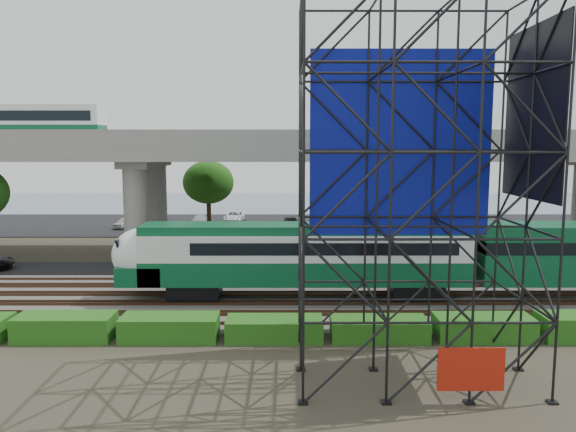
{
  "coord_description": "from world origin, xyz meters",
  "views": [
    {
      "loc": [
        1.59,
        -30.18,
        9.29
      ],
      "look_at": [
        1.67,
        6.0,
        4.62
      ],
      "focal_mm": 35.0,
      "sensor_mm": 36.0,
      "label": 1
    }
  ],
  "objects": [
    {
      "name": "parked_cars",
      "position": [
        0.66,
        33.58,
        0.69
      ],
      "size": [
        36.36,
        9.53,
        1.3
      ],
      "color": "silver",
      "rests_on": "parking_lot"
    },
    {
      "name": "commuter_train",
      "position": [
        4.81,
        2.0,
        2.88
      ],
      "size": [
        29.3,
        3.06,
        4.3
      ],
      "color": "black",
      "rests_on": "rail_tracks"
    },
    {
      "name": "ground",
      "position": [
        0.0,
        0.0,
        0.0
      ],
      "size": [
        140.0,
        140.0,
        0.0
      ],
      "primitive_type": "plane",
      "color": "#474233",
      "rests_on": "ground"
    },
    {
      "name": "ballast_bed",
      "position": [
        0.0,
        2.0,
        0.1
      ],
      "size": [
        90.0,
        12.0,
        0.2
      ],
      "primitive_type": "cube",
      "color": "slate",
      "rests_on": "ground"
    },
    {
      "name": "parking_lot",
      "position": [
        0.0,
        34.0,
        0.04
      ],
      "size": [
        90.0,
        18.0,
        0.08
      ],
      "primitive_type": "cube",
      "color": "black",
      "rests_on": "ground"
    },
    {
      "name": "trees",
      "position": [
        -4.67,
        16.17,
        5.57
      ],
      "size": [
        40.94,
        16.94,
        7.69
      ],
      "color": "#382314",
      "rests_on": "ground"
    },
    {
      "name": "harbor_water",
      "position": [
        0.0,
        56.0,
        0.01
      ],
      "size": [
        140.0,
        40.0,
        0.03
      ],
      "primitive_type": "cube",
      "color": "#415C6B",
      "rests_on": "ground"
    },
    {
      "name": "rail_tracks",
      "position": [
        0.0,
        2.0,
        0.28
      ],
      "size": [
        90.0,
        9.52,
        0.16
      ],
      "color": "#472D1E",
      "rests_on": "ballast_bed"
    },
    {
      "name": "service_road",
      "position": [
        0.0,
        10.5,
        0.04
      ],
      "size": [
        90.0,
        5.0,
        0.08
      ],
      "primitive_type": "cube",
      "color": "black",
      "rests_on": "ground"
    },
    {
      "name": "overpass",
      "position": [
        -1.42,
        16.0,
        8.21
      ],
      "size": [
        80.0,
        12.0,
        12.4
      ],
      "color": "#9E9B93",
      "rests_on": "ground"
    },
    {
      "name": "scaffold_tower",
      "position": [
        6.68,
        -7.98,
        7.47
      ],
      "size": [
        9.36,
        6.36,
        15.0
      ],
      "color": "black",
      "rests_on": "ground"
    },
    {
      "name": "hedge_strip",
      "position": [
        1.01,
        -4.3,
        0.56
      ],
      "size": [
        34.6,
        1.8,
        1.2
      ],
      "color": "#1A5313",
      "rests_on": "ground"
    }
  ]
}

